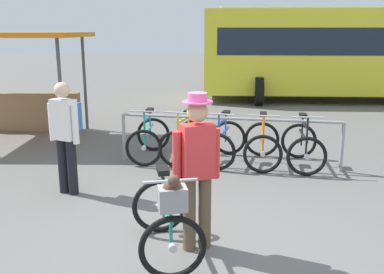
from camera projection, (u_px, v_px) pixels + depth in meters
ground_plane at (191, 254)px, 4.61m from camera, size 80.00×80.00×0.00m
bike_rack_rail at (228, 128)px, 7.50m from camera, size 3.90×0.31×0.88m
racked_bike_teal at (149, 139)px, 8.02m from camera, size 0.71×1.14×0.98m
racked_bike_yellow at (185, 141)px, 7.90m from camera, size 0.87×1.21×0.97m
racked_bike_blue at (223, 142)px, 7.77m from camera, size 0.83×1.19×0.97m
racked_bike_orange at (262, 144)px, 7.64m from camera, size 0.68×1.12×0.98m
racked_bike_black at (303, 146)px, 7.52m from camera, size 0.67×1.12×0.98m
featured_bicycle at (167, 216)px, 4.41m from camera, size 0.96×1.26×1.09m
person_with_featured_bike at (197, 166)px, 4.53m from camera, size 0.48×0.33×1.72m
pedestrian_with_backpack at (66, 131)px, 6.15m from camera, size 0.50×0.41×1.64m
bus_distant at (354, 49)px, 14.39m from camera, size 10.15×3.86×3.08m
market_stall at (20, 74)px, 9.63m from camera, size 3.32×2.61×2.30m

